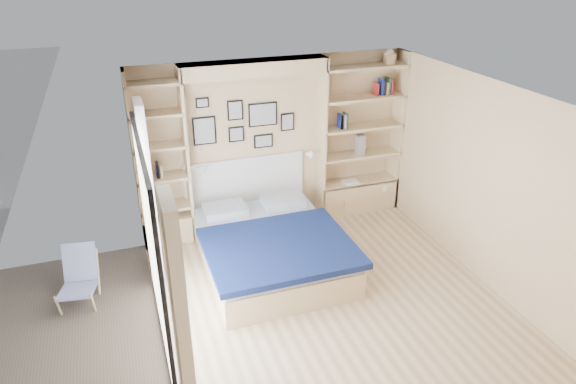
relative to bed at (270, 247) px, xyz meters
name	(u,v)px	position (x,y,z in m)	size (l,w,h in m)	color
ground	(330,301)	(0.45, -0.97, -0.28)	(4.50, 4.50, 0.00)	tan
room_shell	(262,175)	(0.06, 0.55, 0.79)	(4.50, 4.50, 4.50)	tan
bed	(270,247)	(0.00, 0.00, 0.00)	(1.81, 2.40, 1.07)	tan
photo_gallery	(243,123)	(0.00, 1.25, 1.32)	(1.48, 0.02, 0.82)	black
reading_lamps	(258,160)	(0.15, 1.03, 0.82)	(1.92, 0.12, 0.15)	silver
shelf_decor	(349,109)	(1.58, 1.10, 1.42)	(3.56, 0.23, 2.03)	navy
deck_chair	(79,277)	(-2.37, 0.04, 0.04)	(0.51, 0.73, 0.68)	tan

